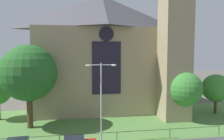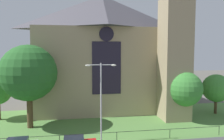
% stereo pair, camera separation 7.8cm
% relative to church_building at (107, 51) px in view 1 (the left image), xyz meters
% --- Properties ---
extents(ground, '(160.00, 160.00, 0.00)m').
position_rel_church_building_xyz_m(ground, '(-0.29, -7.03, -10.27)').
color(ground, '#56544C').
extents(grass_verge, '(120.00, 20.00, 0.01)m').
position_rel_church_building_xyz_m(grass_verge, '(-0.29, -9.03, -10.27)').
color(grass_verge, '#517F3D').
rests_on(grass_verge, ground).
extents(church_building, '(23.20, 16.20, 26.00)m').
position_rel_church_building_xyz_m(church_building, '(0.00, 0.00, 0.00)').
color(church_building, tan).
rests_on(church_building, ground).
extents(iron_railing, '(25.33, 0.07, 1.13)m').
position_rel_church_building_xyz_m(iron_railing, '(-0.77, -14.53, -9.32)').
color(iron_railing, black).
rests_on(iron_railing, ground).
extents(tree_right_far, '(4.53, 4.53, 6.51)m').
position_rel_church_building_xyz_m(tree_right_far, '(17.21, -5.95, -6.04)').
color(tree_right_far, '#4C3823').
rests_on(tree_right_far, ground).
extents(tree_left_near, '(7.41, 7.41, 11.09)m').
position_rel_church_building_xyz_m(tree_left_near, '(-11.46, -8.26, -2.92)').
color(tree_left_near, '#4C3823').
rests_on(tree_left_near, ground).
extents(tree_right_near, '(5.04, 5.04, 7.31)m').
position_rel_church_building_xyz_m(tree_right_near, '(10.22, -8.86, -5.52)').
color(tree_right_near, '#423021').
rests_on(tree_right_near, ground).
extents(streetlamp_near, '(3.37, 0.26, 8.91)m').
position_rel_church_building_xyz_m(streetlamp_near, '(-2.56, -14.63, -4.66)').
color(streetlamp_near, '#B2B2B7').
rests_on(streetlamp_near, ground).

